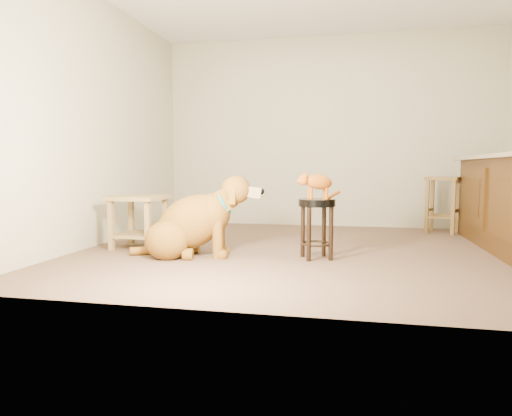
% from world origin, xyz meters
% --- Properties ---
extents(floor, '(4.50, 4.00, 0.01)m').
position_xyz_m(floor, '(0.00, 0.00, 0.00)').
color(floor, brown).
rests_on(floor, ground).
extents(room_shell, '(4.54, 4.04, 2.62)m').
position_xyz_m(room_shell, '(0.00, 0.00, 1.68)').
color(room_shell, '#AFAB8D').
rests_on(room_shell, ground).
extents(padded_stool, '(0.36, 0.36, 0.54)m').
position_xyz_m(padded_stool, '(0.05, -0.37, 0.38)').
color(padded_stool, black).
rests_on(padded_stool, ground).
extents(wood_stool, '(0.49, 0.49, 0.70)m').
position_xyz_m(wood_stool, '(1.46, 1.59, 0.36)').
color(wood_stool, brown).
rests_on(wood_stool, ground).
extents(side_table, '(0.53, 0.53, 0.53)m').
position_xyz_m(side_table, '(-1.74, -0.20, 0.35)').
color(side_table, olive).
rests_on(side_table, ground).
extents(golden_retriever, '(1.24, 0.67, 0.79)m').
position_xyz_m(golden_retriever, '(-1.07, -0.49, 0.30)').
color(golden_retriever, brown).
rests_on(golden_retriever, ground).
extents(tabby_kitten, '(0.38, 0.27, 0.27)m').
position_xyz_m(tabby_kitten, '(0.05, -0.37, 0.68)').
color(tabby_kitten, '#A34E10').
rests_on(tabby_kitten, padded_stool).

